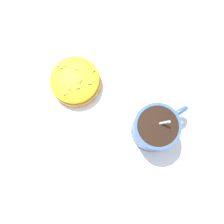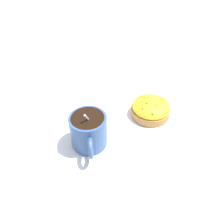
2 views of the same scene
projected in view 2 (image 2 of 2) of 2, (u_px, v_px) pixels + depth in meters
The scene contains 4 objects.
ground_plane at pixel (120, 126), 0.52m from camera, with size 3.00×3.00×0.00m, color #B2B2B7.
paper_napkin at pixel (120, 126), 0.52m from camera, with size 0.32×0.30×0.00m.
coffee_cup at pixel (90, 131), 0.45m from camera, with size 0.08×0.10×0.09m.
frosted_pastry at pixel (151, 108), 0.54m from camera, with size 0.10×0.10×0.05m.
Camera 2 is at (0.24, 0.28, 0.37)m, focal length 35.00 mm.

